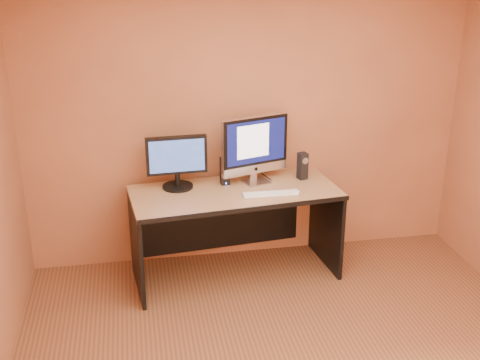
# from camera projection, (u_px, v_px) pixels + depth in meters

# --- Properties ---
(walls) EXTENTS (4.00, 4.00, 2.60)m
(walls) POSITION_uv_depth(u_px,v_px,m) (313.00, 211.00, 3.57)
(walls) COLOR #A86743
(walls) RESTS_ON ground
(desk) EXTENTS (1.84, 0.95, 0.82)m
(desk) POSITION_uv_depth(u_px,v_px,m) (235.00, 234.00, 5.30)
(desk) COLOR #AB8055
(desk) RESTS_ON ground
(imac) EXTENTS (0.67, 0.41, 0.61)m
(imac) POSITION_uv_depth(u_px,v_px,m) (257.00, 150.00, 5.22)
(imac) COLOR silver
(imac) RESTS_ON desk
(second_monitor) EXTENTS (0.54, 0.29, 0.46)m
(second_monitor) POSITION_uv_depth(u_px,v_px,m) (177.00, 162.00, 5.13)
(second_monitor) COLOR black
(second_monitor) RESTS_ON desk
(speaker_left) EXTENTS (0.08, 0.09, 0.24)m
(speaker_left) POSITION_uv_depth(u_px,v_px,m) (225.00, 171.00, 5.26)
(speaker_left) COLOR black
(speaker_left) RESTS_ON desk
(speaker_right) EXTENTS (0.09, 0.10, 0.24)m
(speaker_right) POSITION_uv_depth(u_px,v_px,m) (302.00, 166.00, 5.38)
(speaker_right) COLOR black
(speaker_right) RESTS_ON desk
(keyboard) EXTENTS (0.48, 0.14, 0.02)m
(keyboard) POSITION_uv_depth(u_px,v_px,m) (270.00, 194.00, 5.05)
(keyboard) COLOR silver
(keyboard) RESTS_ON desk
(mouse) EXTENTS (0.06, 0.11, 0.04)m
(mouse) POSITION_uv_depth(u_px,v_px,m) (296.00, 191.00, 5.08)
(mouse) COLOR white
(mouse) RESTS_ON desk
(cable_a) EXTENTS (0.07, 0.24, 0.01)m
(cable_a) POSITION_uv_depth(u_px,v_px,m) (265.00, 176.00, 5.48)
(cable_a) COLOR black
(cable_a) RESTS_ON desk
(cable_b) EXTENTS (0.09, 0.18, 0.01)m
(cable_b) POSITION_uv_depth(u_px,v_px,m) (251.00, 176.00, 5.47)
(cable_b) COLOR black
(cable_b) RESTS_ON desk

